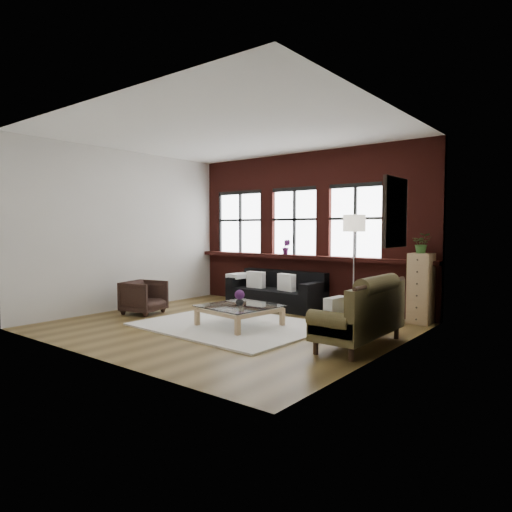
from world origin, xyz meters
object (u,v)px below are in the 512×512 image
Objects in this scene: vintage_settee at (359,313)px; armchair at (144,297)px; coffee_table at (240,316)px; drawer_chest at (421,289)px; vase at (240,301)px; dark_sofa at (276,290)px; floor_lamp at (354,263)px.

armchair is at bearing -175.75° from vintage_settee.
coffee_table is 0.92× the size of drawer_chest.
vintage_settee is 12.05× the size of vase.
floor_lamp reaches higher than dark_sofa.
vase is 3.12m from drawer_chest.
floor_lamp is (1.13, 1.88, 0.84)m from coffee_table.
dark_sofa is 2.90m from drawer_chest.
coffee_table is (-2.09, -0.09, -0.28)m from vintage_settee.
drawer_chest reaches higher than armchair.
armchair is 0.35× the size of floor_lamp.
dark_sofa is at bearing -174.61° from drawer_chest.
drawer_chest is at bearing 13.44° from floor_lamp.
floor_lamp is at bearing 118.40° from vintage_settee.
vase is (2.22, 0.23, 0.12)m from armchair.
coffee_table is 0.26m from vase.
vase is at bearing -136.44° from drawer_chest.
armchair is 5.07m from drawer_chest.
vintage_settee reaches higher than dark_sofa.
floor_lamp is at bearing -70.96° from armchair.
floor_lamp reaches higher than vintage_settee.
drawer_chest is at bearing 5.39° from dark_sofa.
vintage_settee is 4.33m from armchair.
dark_sofa is 2.91× the size of armchair.
vintage_settee is 1.53× the size of coffee_table.
vase is 0.12× the size of drawer_chest.
dark_sofa is 1.98m from coffee_table.
dark_sofa is at bearing 146.69° from vintage_settee.
floor_lamp is (3.35, 2.10, 0.70)m from armchair.
armchair reaches higher than coffee_table.
drawer_chest is (0.16, 2.05, 0.15)m from vintage_settee.
drawer_chest reaches higher than vintage_settee.
dark_sofa is at bearing 108.25° from coffee_table.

